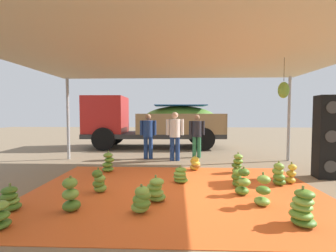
% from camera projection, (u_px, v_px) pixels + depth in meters
% --- Properties ---
extents(ground_plane, '(40.00, 40.00, 0.00)m').
position_uv_depth(ground_plane, '(176.00, 162.00, 7.85)').
color(ground_plane, '#7F6B51').
extents(tarp_orange, '(5.96, 4.21, 0.01)m').
position_uv_depth(tarp_orange, '(176.00, 191.00, 4.86)').
color(tarp_orange, '#E05B23').
rests_on(tarp_orange, ground).
extents(tent_canopy, '(8.00, 7.00, 2.90)m').
position_uv_depth(tent_canopy, '(177.00, 52.00, 4.63)').
color(tent_canopy, '#9EA0A5').
rests_on(tent_canopy, ground).
extents(banana_bunch_0, '(0.33, 0.35, 0.55)m').
position_uv_depth(banana_bunch_0, '(279.00, 175.00, 5.20)').
color(banana_bunch_0, '#477523').
rests_on(banana_bunch_0, tarp_orange).
extents(banana_bunch_1, '(0.42, 0.43, 0.58)m').
position_uv_depth(banana_bunch_1, '(108.00, 163.00, 6.43)').
color(banana_bunch_1, '#60932D').
rests_on(banana_bunch_1, tarp_orange).
extents(banana_bunch_2, '(0.36, 0.37, 0.56)m').
position_uv_depth(banana_bunch_2, '(243.00, 183.00, 4.60)').
color(banana_bunch_2, '#518428').
rests_on(banana_bunch_2, tarp_orange).
extents(banana_bunch_3, '(0.37, 0.38, 0.56)m').
position_uv_depth(banana_bunch_3, '(238.00, 164.00, 6.31)').
color(banana_bunch_3, '#75A83D').
rests_on(banana_bunch_3, tarp_orange).
extents(banana_bunch_4, '(0.40, 0.40, 0.58)m').
position_uv_depth(banana_bunch_4, '(71.00, 196.00, 3.84)').
color(banana_bunch_4, '#477523').
rests_on(banana_bunch_4, tarp_orange).
extents(banana_bunch_5, '(0.30, 0.30, 0.50)m').
position_uv_depth(banana_bunch_5, '(291.00, 174.00, 5.36)').
color(banana_bunch_5, gold).
rests_on(banana_bunch_5, tarp_orange).
extents(banana_bunch_6, '(0.41, 0.40, 0.45)m').
position_uv_depth(banana_bunch_6, '(10.00, 199.00, 3.86)').
color(banana_bunch_6, '#477523').
rests_on(banana_bunch_6, tarp_orange).
extents(banana_bunch_7, '(0.35, 0.36, 0.51)m').
position_uv_depth(banana_bunch_7, '(99.00, 182.00, 4.73)').
color(banana_bunch_7, '#6B9E38').
rests_on(banana_bunch_7, tarp_orange).
extents(banana_bunch_8, '(0.38, 0.39, 0.59)m').
position_uv_depth(banana_bunch_8, '(263.00, 192.00, 4.05)').
color(banana_bunch_8, '#75A83D').
rests_on(banana_bunch_8, tarp_orange).
extents(banana_bunch_10, '(0.46, 0.46, 0.40)m').
position_uv_depth(banana_bunch_10, '(180.00, 176.00, 5.43)').
color(banana_bunch_10, '#60932D').
rests_on(banana_bunch_10, tarp_orange).
extents(banana_bunch_11, '(0.36, 0.35, 0.43)m').
position_uv_depth(banana_bunch_11, '(238.00, 179.00, 5.07)').
color(banana_bunch_11, '#518428').
rests_on(banana_bunch_11, tarp_orange).
extents(banana_bunch_12, '(0.44, 0.42, 0.45)m').
position_uv_depth(banana_bunch_12, '(141.00, 200.00, 3.79)').
color(banana_bunch_12, '#6B9E38').
rests_on(banana_bunch_12, tarp_orange).
extents(banana_bunch_13, '(0.44, 0.47, 0.48)m').
position_uv_depth(banana_bunch_13, '(156.00, 190.00, 4.26)').
color(banana_bunch_13, '#6B9E38').
rests_on(banana_bunch_13, tarp_orange).
extents(banana_bunch_14, '(0.46, 0.49, 0.57)m').
position_uv_depth(banana_bunch_14, '(303.00, 209.00, 3.35)').
color(banana_bunch_14, '#477523').
rests_on(banana_bunch_14, tarp_orange).
extents(banana_bunch_15, '(0.38, 0.38, 0.42)m').
position_uv_depth(banana_bunch_15, '(195.00, 164.00, 6.62)').
color(banana_bunch_15, gold).
rests_on(banana_bunch_15, tarp_orange).
extents(cargo_truck_main, '(6.48, 2.52, 2.40)m').
position_uv_depth(cargo_truck_main, '(151.00, 121.00, 11.20)').
color(cargo_truck_main, '#2D2D2D').
rests_on(cargo_truck_main, ground).
extents(worker_0, '(0.61, 0.37, 1.66)m').
position_uv_depth(worker_0, '(175.00, 132.00, 7.98)').
color(worker_0, navy).
rests_on(worker_0, ground).
extents(worker_1, '(0.57, 0.35, 1.56)m').
position_uv_depth(worker_1, '(197.00, 133.00, 8.55)').
color(worker_1, '#337A4C').
rests_on(worker_1, ground).
extents(worker_2, '(0.58, 0.36, 1.59)m').
position_uv_depth(worker_2, '(148.00, 133.00, 8.32)').
color(worker_2, navy).
rests_on(worker_2, ground).
extents(speaker_stack, '(0.50, 0.49, 2.05)m').
position_uv_depth(speaker_stack, '(326.00, 137.00, 5.81)').
color(speaker_stack, black).
rests_on(speaker_stack, ground).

